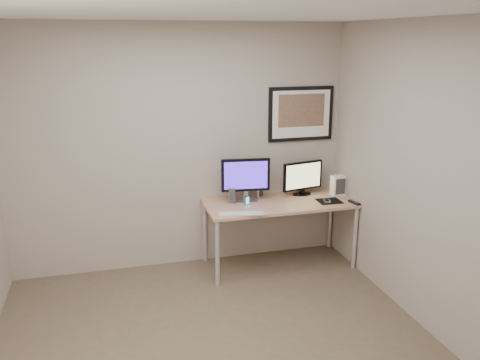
{
  "coord_description": "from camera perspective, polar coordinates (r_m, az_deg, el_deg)",
  "views": [
    {
      "loc": [
        -0.78,
        -3.54,
        2.44
      ],
      "look_at": [
        0.49,
        1.1,
        1.08
      ],
      "focal_mm": 38.0,
      "sensor_mm": 36.0,
      "label": 1
    }
  ],
  "objects": [
    {
      "name": "floor",
      "position": [
        4.37,
        -2.54,
        -18.18
      ],
      "size": [
        3.6,
        3.6,
        0.0
      ],
      "primitive_type": "plane",
      "color": "brown",
      "rests_on": "ground"
    },
    {
      "name": "room",
      "position": [
        4.15,
        -4.2,
        4.64
      ],
      "size": [
        3.6,
        3.6,
        3.6
      ],
      "color": "white",
      "rests_on": "ground"
    },
    {
      "name": "desk",
      "position": [
        5.5,
        4.43,
        -3.12
      ],
      "size": [
        1.6,
        0.7,
        0.73
      ],
      "color": "#A16D4E",
      "rests_on": "floor"
    },
    {
      "name": "framed_art",
      "position": [
        5.7,
        6.85,
        7.4
      ],
      "size": [
        0.75,
        0.04,
        0.6
      ],
      "color": "black",
      "rests_on": "room"
    },
    {
      "name": "monitor_large",
      "position": [
        5.4,
        0.64,
        0.22
      ],
      "size": [
        0.52,
        0.19,
        0.47
      ],
      "rotation": [
        0.0,
        0.0,
        -0.12
      ],
      "color": "#B4B3B9",
      "rests_on": "desk"
    },
    {
      "name": "monitor_tv",
      "position": [
        5.69,
        7.05,
        0.31
      ],
      "size": [
        0.49,
        0.15,
        0.38
      ],
      "rotation": [
        0.0,
        0.0,
        0.2
      ],
      "color": "black",
      "rests_on": "desk"
    },
    {
      "name": "speaker_left",
      "position": [
        5.39,
        -0.92,
        -1.74
      ],
      "size": [
        0.09,
        0.09,
        0.18
      ],
      "primitive_type": "cylinder",
      "rotation": [
        0.0,
        0.0,
        -0.26
      ],
      "color": "#B4B3B9",
      "rests_on": "desk"
    },
    {
      "name": "speaker_right",
      "position": [
        5.61,
        2.14,
        -1.03
      ],
      "size": [
        0.09,
        0.09,
        0.18
      ],
      "primitive_type": "cylinder",
      "rotation": [
        0.0,
        0.0,
        0.39
      ],
      "color": "#B4B3B9",
      "rests_on": "desk"
    },
    {
      "name": "phone_dock",
      "position": [
        5.3,
        0.81,
        -2.39
      ],
      "size": [
        0.07,
        0.07,
        0.12
      ],
      "primitive_type": "cube",
      "rotation": [
        0.0,
        0.0,
        0.39
      ],
      "color": "black",
      "rests_on": "desk"
    },
    {
      "name": "keyboard",
      "position": [
        5.08,
        0.12,
        -3.81
      ],
      "size": [
        0.48,
        0.21,
        0.02
      ],
      "primitive_type": "cube",
      "rotation": [
        0.0,
        0.0,
        -0.2
      ],
      "color": "silver",
      "rests_on": "desk"
    },
    {
      "name": "mousepad",
      "position": [
        5.57,
        9.98,
        -2.35
      ],
      "size": [
        0.25,
        0.23,
        0.0
      ],
      "primitive_type": "cube",
      "rotation": [
        0.0,
        0.0,
        -0.02
      ],
      "color": "black",
      "rests_on": "desk"
    },
    {
      "name": "mouse",
      "position": [
        5.53,
        9.72,
        -2.24
      ],
      "size": [
        0.08,
        0.12,
        0.04
      ],
      "primitive_type": "ellipsoid",
      "rotation": [
        0.0,
        0.0,
        -0.24
      ],
      "color": "black",
      "rests_on": "mousepad"
    },
    {
      "name": "remote",
      "position": [
        5.55,
        12.7,
        -2.46
      ],
      "size": [
        0.07,
        0.17,
        0.02
      ],
      "primitive_type": "cube",
      "rotation": [
        0.0,
        0.0,
        0.18
      ],
      "color": "black",
      "rests_on": "desk"
    },
    {
      "name": "fan_unit",
      "position": [
        5.78,
        10.94,
        -0.58
      ],
      "size": [
        0.15,
        0.12,
        0.22
      ],
      "primitive_type": "cube",
      "rotation": [
        0.0,
        0.0,
        0.08
      ],
      "color": "white",
      "rests_on": "desk"
    }
  ]
}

